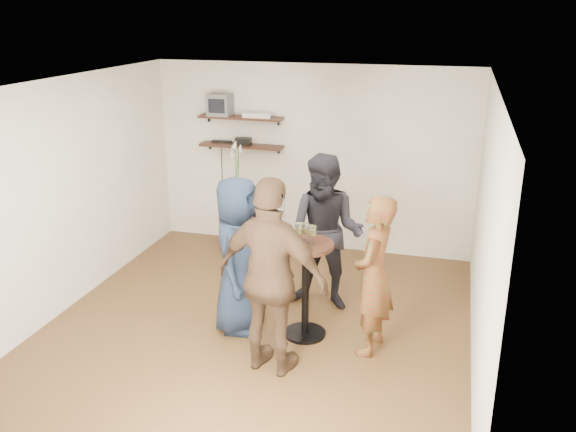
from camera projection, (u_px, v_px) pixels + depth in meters
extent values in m
cube|color=#422915|center=(257.00, 328.00, 6.66)|extent=(4.50, 5.00, 0.04)
cube|color=white|center=(252.00, 83.00, 5.80)|extent=(4.50, 5.00, 0.04)
cube|color=beige|center=(312.00, 158.00, 8.52)|extent=(4.50, 0.04, 2.60)
cube|color=beige|center=(130.00, 334.00, 3.93)|extent=(4.50, 0.04, 2.60)
cube|color=beige|center=(62.00, 196.00, 6.81)|extent=(0.04, 5.00, 2.60)
cube|color=beige|center=(487.00, 235.00, 5.65)|extent=(0.04, 5.00, 2.60)
cube|color=black|center=(241.00, 117.00, 8.47)|extent=(1.20, 0.25, 0.04)
cube|color=black|center=(241.00, 146.00, 8.60)|extent=(1.20, 0.25, 0.04)
cube|color=#59595B|center=(220.00, 104.00, 8.49)|extent=(0.32, 0.30, 0.30)
cube|color=silver|center=(259.00, 115.00, 8.38)|extent=(0.40, 0.24, 0.06)
cube|color=black|center=(243.00, 141.00, 8.57)|extent=(0.22, 0.10, 0.10)
cube|color=black|center=(222.00, 141.00, 8.71)|extent=(0.30, 0.05, 0.03)
cube|color=black|center=(238.00, 210.00, 8.64)|extent=(0.60, 0.60, 0.04)
cylinder|color=black|center=(221.00, 233.00, 8.60)|extent=(0.04, 0.04, 0.55)
cylinder|color=black|center=(247.00, 236.00, 8.50)|extent=(0.04, 0.04, 0.55)
cylinder|color=black|center=(231.00, 224.00, 8.96)|extent=(0.04, 0.04, 0.55)
cylinder|color=black|center=(256.00, 227.00, 8.86)|extent=(0.04, 0.04, 0.55)
cylinder|color=white|center=(238.00, 199.00, 8.58)|extent=(0.15, 0.15, 0.31)
cylinder|color=#287521|center=(236.00, 177.00, 8.48)|extent=(0.01, 0.07, 0.57)
cone|color=silver|center=(232.00, 152.00, 8.38)|extent=(0.07, 0.09, 0.12)
cylinder|color=#287521|center=(238.00, 175.00, 8.47)|extent=(0.04, 0.06, 0.64)
cone|color=silver|center=(240.00, 148.00, 8.36)|extent=(0.11, 0.13, 0.13)
cylinder|color=#287521|center=(237.00, 173.00, 8.44)|extent=(0.10, 0.09, 0.69)
cone|color=silver|center=(235.00, 144.00, 8.28)|extent=(0.13, 0.13, 0.13)
cylinder|color=black|center=(306.00, 245.00, 6.15)|extent=(0.57, 0.57, 0.04)
cylinder|color=black|center=(305.00, 290.00, 6.32)|extent=(0.08, 0.08, 0.97)
cylinder|color=black|center=(305.00, 333.00, 6.48)|extent=(0.44, 0.44, 0.03)
cylinder|color=silver|center=(299.00, 243.00, 6.13)|extent=(0.06, 0.06, 0.00)
cylinder|color=silver|center=(299.00, 239.00, 6.12)|extent=(0.01, 0.01, 0.10)
cylinder|color=silver|center=(299.00, 229.00, 6.08)|extent=(0.07, 0.07, 0.12)
cylinder|color=#EFD662|center=(299.00, 231.00, 6.09)|extent=(0.07, 0.07, 0.06)
cylinder|color=silver|center=(313.00, 244.00, 6.11)|extent=(0.06, 0.06, 0.00)
cylinder|color=silver|center=(313.00, 240.00, 6.09)|extent=(0.01, 0.01, 0.09)
cylinder|color=silver|center=(313.00, 231.00, 6.06)|extent=(0.07, 0.07, 0.11)
cylinder|color=#EFD662|center=(313.00, 233.00, 6.07)|extent=(0.06, 0.06, 0.06)
cylinder|color=silver|center=(304.00, 240.00, 6.21)|extent=(0.06, 0.06, 0.00)
cylinder|color=silver|center=(304.00, 236.00, 6.20)|extent=(0.01, 0.01, 0.08)
cylinder|color=silver|center=(304.00, 228.00, 6.17)|extent=(0.06, 0.06, 0.10)
cylinder|color=#EFD662|center=(304.00, 230.00, 6.17)|extent=(0.06, 0.06, 0.06)
cylinder|color=silver|center=(310.00, 242.00, 6.16)|extent=(0.05, 0.05, 0.00)
cylinder|color=silver|center=(310.00, 238.00, 6.15)|extent=(0.01, 0.01, 0.08)
cylinder|color=silver|center=(310.00, 230.00, 6.12)|extent=(0.06, 0.06, 0.10)
cylinder|color=#EFD662|center=(310.00, 232.00, 6.12)|extent=(0.06, 0.06, 0.05)
imported|color=#9F1512|center=(374.00, 276.00, 5.95)|extent=(0.47, 0.64, 1.63)
imported|color=black|center=(326.00, 233.00, 6.83)|extent=(0.93, 0.75, 1.80)
imported|color=#151F30|center=(238.00, 255.00, 6.36)|extent=(0.58, 0.85, 1.69)
imported|color=#432E1C|center=(272.00, 278.00, 5.57)|extent=(1.19, 0.68, 1.91)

